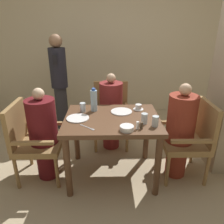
# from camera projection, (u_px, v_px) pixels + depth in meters

# --- Properties ---
(ground_plane) EXTENTS (16.00, 16.00, 0.00)m
(ground_plane) POSITION_uv_depth(u_px,v_px,m) (112.00, 174.00, 2.71)
(ground_plane) COLOR tan
(wall_back) EXTENTS (8.00, 0.06, 2.80)m
(wall_back) POSITION_uv_depth(u_px,v_px,m) (110.00, 41.00, 4.15)
(wall_back) COLOR beige
(wall_back) RESTS_ON ground_plane
(dining_table) EXTENTS (1.05, 0.81, 0.77)m
(dining_table) POSITION_uv_depth(u_px,v_px,m) (112.00, 127.00, 2.46)
(dining_table) COLOR brown
(dining_table) RESTS_ON ground_plane
(chair_left_side) EXTENTS (0.51, 0.51, 0.93)m
(chair_left_side) POSITION_uv_depth(u_px,v_px,m) (32.00, 138.00, 2.50)
(chair_left_side) COLOR olive
(chair_left_side) RESTS_ON ground_plane
(diner_in_left_chair) EXTENTS (0.32, 0.32, 1.11)m
(diner_in_left_chair) POSITION_uv_depth(u_px,v_px,m) (44.00, 134.00, 2.48)
(diner_in_left_chair) COLOR #5B1419
(diner_in_left_chair) RESTS_ON ground_plane
(chair_far_side) EXTENTS (0.51, 0.51, 0.93)m
(chair_far_side) POSITION_uv_depth(u_px,v_px,m) (111.00, 111.00, 3.25)
(chair_far_side) COLOR olive
(chair_far_side) RESTS_ON ground_plane
(diner_in_far_chair) EXTENTS (0.32, 0.32, 1.11)m
(diner_in_far_chair) POSITION_uv_depth(u_px,v_px,m) (111.00, 111.00, 3.10)
(diner_in_far_chair) COLOR maroon
(diner_in_far_chair) RESTS_ON ground_plane
(chair_right_side) EXTENTS (0.51, 0.51, 0.93)m
(chair_right_side) POSITION_uv_depth(u_px,v_px,m) (191.00, 137.00, 2.53)
(chair_right_side) COLOR olive
(chair_right_side) RESTS_ON ground_plane
(diner_in_right_chair) EXTENTS (0.32, 0.32, 1.15)m
(diner_in_right_chair) POSITION_uv_depth(u_px,v_px,m) (180.00, 131.00, 2.50)
(diner_in_right_chair) COLOR maroon
(diner_in_right_chair) RESTS_ON ground_plane
(standing_host) EXTENTS (0.27, 0.30, 1.58)m
(standing_host) POSITION_uv_depth(u_px,v_px,m) (59.00, 81.00, 3.59)
(standing_host) COLOR #2D2D33
(standing_host) RESTS_ON ground_plane
(plate_main_left) EXTENTS (0.25, 0.25, 0.01)m
(plate_main_left) POSITION_uv_depth(u_px,v_px,m) (78.00, 118.00, 2.39)
(plate_main_left) COLOR white
(plate_main_left) RESTS_ON dining_table
(plate_main_right) EXTENTS (0.25, 0.25, 0.01)m
(plate_main_right) POSITION_uv_depth(u_px,v_px,m) (121.00, 112.00, 2.56)
(plate_main_right) COLOR white
(plate_main_right) RESTS_ON dining_table
(teacup_with_saucer) EXTENTS (0.12, 0.12, 0.07)m
(teacup_with_saucer) POSITION_uv_depth(u_px,v_px,m) (138.00, 107.00, 2.63)
(teacup_with_saucer) COLOR white
(teacup_with_saucer) RESTS_ON dining_table
(bowl_small) EXTENTS (0.14, 0.14, 0.05)m
(bowl_small) POSITION_uv_depth(u_px,v_px,m) (127.00, 128.00, 2.13)
(bowl_small) COLOR white
(bowl_small) RESTS_ON dining_table
(water_bottle) EXTENTS (0.08, 0.08, 0.28)m
(water_bottle) POSITION_uv_depth(u_px,v_px,m) (94.00, 100.00, 2.56)
(water_bottle) COLOR #A3C6DB
(water_bottle) RESTS_ON dining_table
(glass_tall_near) EXTENTS (0.07, 0.07, 0.11)m
(glass_tall_near) POSITION_uv_depth(u_px,v_px,m) (155.00, 121.00, 2.20)
(glass_tall_near) COLOR silver
(glass_tall_near) RESTS_ON dining_table
(glass_tall_mid) EXTENTS (0.07, 0.07, 0.11)m
(glass_tall_mid) POSITION_uv_depth(u_px,v_px,m) (83.00, 107.00, 2.55)
(glass_tall_mid) COLOR silver
(glass_tall_mid) RESTS_ON dining_table
(glass_tall_far) EXTENTS (0.07, 0.07, 0.11)m
(glass_tall_far) POSITION_uv_depth(u_px,v_px,m) (144.00, 118.00, 2.26)
(glass_tall_far) COLOR silver
(glass_tall_far) RESTS_ON dining_table
(salt_shaker) EXTENTS (0.03, 0.03, 0.08)m
(salt_shaker) POSITION_uv_depth(u_px,v_px,m) (138.00, 125.00, 2.15)
(salt_shaker) COLOR white
(salt_shaker) RESTS_ON dining_table
(pepper_shaker) EXTENTS (0.03, 0.03, 0.07)m
(pepper_shaker) POSITION_uv_depth(u_px,v_px,m) (142.00, 126.00, 2.15)
(pepper_shaker) COLOR #4C3D2D
(pepper_shaker) RESTS_ON dining_table
(fork_beside_plate) EXTENTS (0.16, 0.14, 0.00)m
(fork_beside_plate) POSITION_uv_depth(u_px,v_px,m) (89.00, 128.00, 2.18)
(fork_beside_plate) COLOR silver
(fork_beside_plate) RESTS_ON dining_table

